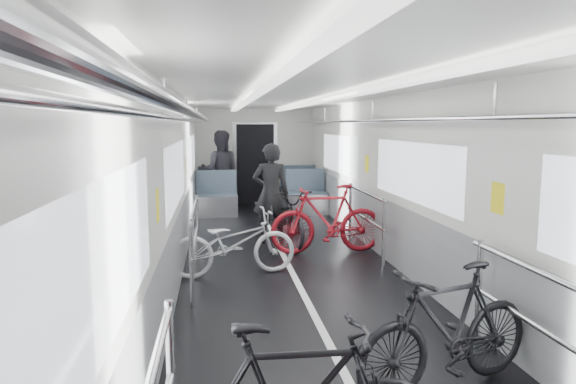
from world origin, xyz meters
name	(u,v)px	position (x,y,z in m)	size (l,w,h in m)	color
car_shell	(280,180)	(0.00, 1.78, 1.13)	(3.02, 14.01, 2.41)	black
bike_left_far	(234,243)	(-0.79, 0.50, 0.44)	(0.58, 1.67, 0.88)	silver
bike_right_near	(448,328)	(0.70, -2.72, 0.49)	(0.46, 1.62, 0.97)	black
bike_right_far	(327,219)	(0.70, 1.48, 0.54)	(0.51, 1.79, 1.08)	maroon
bike_aisle	(283,216)	(0.09, 2.22, 0.47)	(0.63, 1.80, 0.95)	black
person_standing	(271,193)	(-0.09, 2.32, 0.85)	(0.62, 0.40, 1.69)	black
person_seated	(220,171)	(-0.91, 5.78, 0.93)	(0.90, 0.70, 1.86)	#2C2A32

